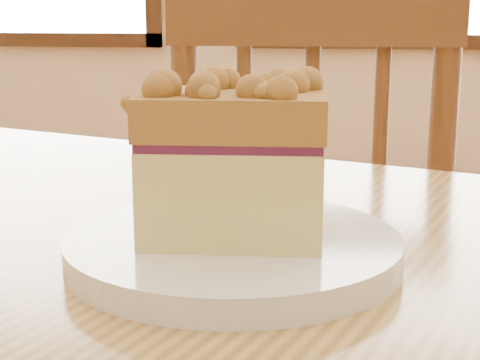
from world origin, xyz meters
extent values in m
cube|color=#3C2510|center=(-1.90, 3.97, 0.76)|extent=(1.76, 0.06, 0.08)
cube|color=#3C2510|center=(0.30, 3.97, 0.76)|extent=(1.76, 0.06, 0.08)
cube|color=tan|center=(-0.08, 0.31, 0.73)|extent=(1.39, 1.14, 0.04)
cube|color=brown|center=(0.04, 0.99, 0.46)|extent=(0.45, 0.45, 0.04)
cylinder|color=brown|center=(0.22, 0.80, 0.70)|extent=(0.04, 0.04, 0.47)
cylinder|color=brown|center=(-0.12, 0.79, 0.70)|extent=(0.04, 0.04, 0.47)
cube|color=brown|center=(0.05, 0.79, 0.91)|extent=(0.39, 0.06, 0.06)
cylinder|color=brown|center=(0.14, 0.80, 0.68)|extent=(0.02, 0.02, 0.41)
cylinder|color=brown|center=(0.05, 0.79, 0.68)|extent=(0.02, 0.02, 0.41)
cylinder|color=brown|center=(-0.04, 0.79, 0.68)|extent=(0.02, 0.02, 0.41)
cylinder|color=white|center=(0.03, 0.30, 0.76)|extent=(0.24, 0.24, 0.02)
cylinder|color=white|center=(0.03, 0.30, 0.75)|extent=(0.16, 0.16, 0.01)
cube|color=#F8EB8C|center=(0.03, 0.30, 0.80)|extent=(0.13, 0.10, 0.07)
cube|color=#50163A|center=(0.03, 0.30, 0.84)|extent=(0.13, 0.10, 0.01)
cube|color=olive|center=(0.03, 0.30, 0.86)|extent=(0.13, 0.10, 0.03)
sphere|color=olive|center=(0.03, 0.29, 0.87)|extent=(0.02, 0.02, 0.02)
sphere|color=olive|center=(-0.03, 0.31, 0.87)|extent=(0.01, 0.01, 0.01)
sphere|color=olive|center=(0.06, 0.31, 0.87)|extent=(0.02, 0.02, 0.02)
sphere|color=olive|center=(0.00, 0.32, 0.87)|extent=(0.02, 0.02, 0.02)
sphere|color=olive|center=(0.00, 0.30, 0.87)|extent=(0.02, 0.02, 0.02)
sphere|color=olive|center=(0.04, 0.29, 0.88)|extent=(0.03, 0.03, 0.03)
sphere|color=olive|center=(0.02, 0.32, 0.87)|extent=(0.02, 0.02, 0.02)
sphere|color=olive|center=(0.06, 0.30, 0.88)|extent=(0.03, 0.03, 0.03)
sphere|color=olive|center=(0.01, 0.29, 0.87)|extent=(0.02, 0.02, 0.02)
sphere|color=olive|center=(0.07, 0.29, 0.87)|extent=(0.02, 0.02, 0.02)
sphere|color=olive|center=(0.00, 0.32, 0.87)|extent=(0.01, 0.01, 0.01)
sphere|color=olive|center=(0.02, 0.28, 0.87)|extent=(0.01, 0.01, 0.01)
sphere|color=olive|center=(0.02, 0.26, 0.87)|extent=(0.01, 0.01, 0.01)
sphere|color=olive|center=(0.07, 0.33, 0.87)|extent=(0.02, 0.02, 0.02)
sphere|color=olive|center=(0.07, 0.34, 0.87)|extent=(0.01, 0.01, 0.01)
sphere|color=olive|center=(0.05, 0.29, 0.87)|extent=(0.02, 0.02, 0.02)
sphere|color=olive|center=(0.04, 0.26, 0.87)|extent=(0.02, 0.02, 0.02)
sphere|color=olive|center=(0.00, 0.30, 0.87)|extent=(0.02, 0.02, 0.02)
sphere|color=olive|center=(-0.04, 0.26, 0.83)|extent=(0.01, 0.01, 0.01)
sphere|color=olive|center=(-0.04, 0.28, 0.84)|extent=(0.01, 0.01, 0.01)
sphere|color=olive|center=(-0.04, 0.32, 0.86)|extent=(0.01, 0.01, 0.01)
sphere|color=olive|center=(-0.04, 0.31, 0.84)|extent=(0.02, 0.02, 0.02)
camera|label=1|loc=(0.11, -0.19, 0.92)|focal=55.00mm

